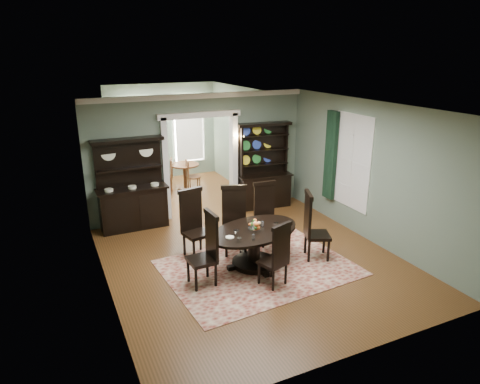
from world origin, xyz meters
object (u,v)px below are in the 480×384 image
object	(u,v)px
parlor_table	(185,173)
dining_table	(254,240)
welsh_dresser	(264,177)
sideboard	(132,197)

from	to	relation	value
parlor_table	dining_table	bearing A→B (deg)	-93.09
dining_table	parlor_table	world-z (taller)	parlor_table
parlor_table	welsh_dresser	bearing A→B (deg)	-56.97
dining_table	sideboard	distance (m)	3.35
sideboard	parlor_table	xyz separation A→B (m)	(1.98, 2.24, -0.23)
sideboard	dining_table	bearing A→B (deg)	-59.77
dining_table	parlor_table	distance (m)	5.12
welsh_dresser	parlor_table	size ratio (longest dim) A/B	2.64
sideboard	parlor_table	bearing A→B (deg)	48.11
sideboard	welsh_dresser	size ratio (longest dim) A/B	0.95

